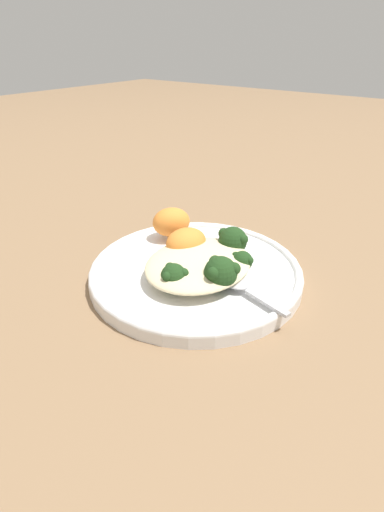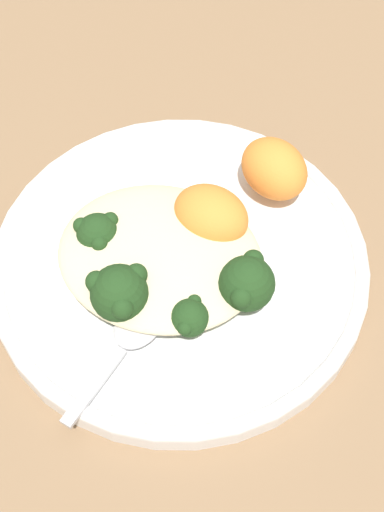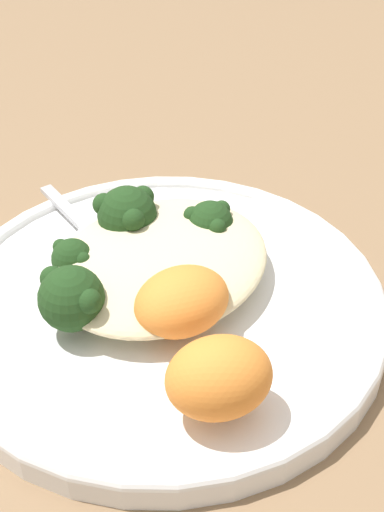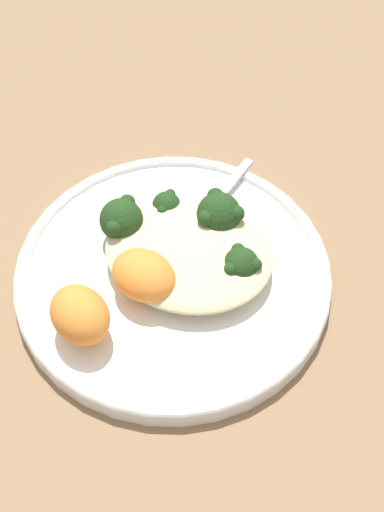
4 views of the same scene
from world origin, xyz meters
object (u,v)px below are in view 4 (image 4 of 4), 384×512
broccoli_stalk_1 (208,224)px  broccoli_stalk_0 (225,266)px  sweet_potato_chunk_0 (80,315)px  sweet_potato_chunk_1 (139,274)px  broccoli_stalk_3 (126,227)px  quinoa_mound (189,252)px  spoon (209,208)px  broccoli_stalk_2 (163,227)px  plate (173,275)px

broccoli_stalk_1 → broccoli_stalk_0: bearing=-116.5°
sweet_potato_chunk_0 → sweet_potato_chunk_1: size_ratio=0.97×
broccoli_stalk_3 → sweet_potato_chunk_0: bearing=126.8°
sweet_potato_chunk_1 → quinoa_mound: bearing=-127.0°
broccoli_stalk_3 → spoon: size_ratio=0.72×
quinoa_mound → broccoli_stalk_3: size_ratio=1.92×
broccoli_stalk_2 → broccoli_stalk_3: 0.04m
broccoli_stalk_3 → sweet_potato_chunk_1: 0.06m
broccoli_stalk_3 → sweet_potato_chunk_1: (-0.03, 0.05, 0.00)m
quinoa_mound → plate: bearing=50.6°
broccoli_stalk_0 → broccoli_stalk_1: broccoli_stalk_1 is taller
broccoli_stalk_0 → broccoli_stalk_3: bearing=155.2°
sweet_potato_chunk_0 → broccoli_stalk_0: bearing=-136.6°
sweet_potato_chunk_0 → quinoa_mound: bearing=-122.2°
plate → spoon: spoon is taller
broccoli_stalk_1 → sweet_potato_chunk_0: size_ratio=2.08×
quinoa_mound → spoon: bearing=-89.1°
plate → broccoli_stalk_2: 0.05m
broccoli_stalk_1 → sweet_potato_chunk_1: (0.04, 0.08, 0.00)m
sweet_potato_chunk_0 → broccoli_stalk_1: bearing=-118.2°
quinoa_mound → sweet_potato_chunk_0: size_ratio=2.65×
sweet_potato_chunk_1 → spoon: bearing=-106.3°
plate → sweet_potato_chunk_0: size_ratio=5.00×
sweet_potato_chunk_0 → sweet_potato_chunk_1: bearing=-118.2°
broccoli_stalk_2 → sweet_potato_chunk_1: sweet_potato_chunk_1 is taller
plate → sweet_potato_chunk_1: (0.02, 0.03, 0.03)m
broccoli_stalk_1 → broccoli_stalk_2: bearing=133.0°
broccoli_stalk_1 → broccoli_stalk_3: size_ratio=1.51×
broccoli_stalk_3 → plate: bearing=-163.3°
broccoli_stalk_1 → broccoli_stalk_2: size_ratio=1.05×
sweet_potato_chunk_0 → spoon: (-0.06, -0.16, -0.02)m
broccoli_stalk_2 → sweet_potato_chunk_0: bearing=153.3°
quinoa_mound → broccoli_stalk_2: broccoli_stalk_2 is taller
broccoli_stalk_2 → quinoa_mound: bearing=-135.8°
spoon → broccoli_stalk_3: bearing=147.1°
broccoli_stalk_0 → broccoli_stalk_2: broccoli_stalk_0 is taller
plate → broccoli_stalk_0: broccoli_stalk_0 is taller
sweet_potato_chunk_0 → spoon: size_ratio=0.53×
plate → sweet_potato_chunk_0: bearing=59.1°
broccoli_stalk_0 → broccoli_stalk_1: size_ratio=0.95×
sweet_potato_chunk_0 → spoon: 0.18m
broccoli_stalk_3 → sweet_potato_chunk_1: size_ratio=1.34×
broccoli_stalk_0 → spoon: (0.04, -0.07, -0.01)m
quinoa_mound → broccoli_stalk_0: broccoli_stalk_0 is taller
broccoli_stalk_0 → sweet_potato_chunk_0: bearing=-155.1°
broccoli_stalk_3 → spoon: bearing=-100.5°
plate → spoon: bearing=-97.6°
plate → quinoa_mound: bearing=-129.4°
quinoa_mound → broccoli_stalk_0: size_ratio=1.34×
plate → broccoli_stalk_3: broccoli_stalk_3 is taller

